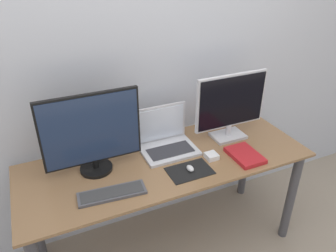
% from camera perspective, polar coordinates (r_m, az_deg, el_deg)
% --- Properties ---
extents(wall_back, '(7.00, 0.05, 2.50)m').
position_cam_1_polar(wall_back, '(2.11, -4.59, 11.24)').
color(wall_back, silver).
rests_on(wall_back, ground_plane).
extents(desk, '(1.76, 0.65, 0.74)m').
position_cam_1_polar(desk, '(2.09, -0.16, -8.99)').
color(desk, olive).
rests_on(desk, ground_plane).
extents(monitor_left, '(0.55, 0.19, 0.48)m').
position_cam_1_polar(monitor_left, '(1.84, -13.13, -1.27)').
color(monitor_left, black).
rests_on(monitor_left, desk).
extents(monitor_right, '(0.50, 0.15, 0.45)m').
position_cam_1_polar(monitor_right, '(2.16, 10.88, 3.54)').
color(monitor_right, silver).
rests_on(monitor_right, desk).
extents(laptop, '(0.34, 0.26, 0.26)m').
position_cam_1_polar(laptop, '(2.09, -0.41, -2.27)').
color(laptop, silver).
rests_on(laptop, desk).
extents(keyboard, '(0.36, 0.14, 0.02)m').
position_cam_1_polar(keyboard, '(1.77, -9.71, -11.47)').
color(keyboard, '#4C4C51').
rests_on(keyboard, desk).
extents(mousepad, '(0.26, 0.17, 0.00)m').
position_cam_1_polar(mousepad, '(1.92, 3.79, -7.80)').
color(mousepad, black).
rests_on(mousepad, desk).
extents(mouse, '(0.04, 0.06, 0.03)m').
position_cam_1_polar(mouse, '(1.91, 3.88, -7.37)').
color(mouse, silver).
rests_on(mouse, mousepad).
extents(book, '(0.16, 0.23, 0.03)m').
position_cam_1_polar(book, '(2.08, 13.24, -4.98)').
color(book, red).
rests_on(book, desk).
extents(power_brick, '(0.07, 0.07, 0.03)m').
position_cam_1_polar(power_brick, '(2.03, 7.58, -5.21)').
color(power_brick, white).
rests_on(power_brick, desk).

